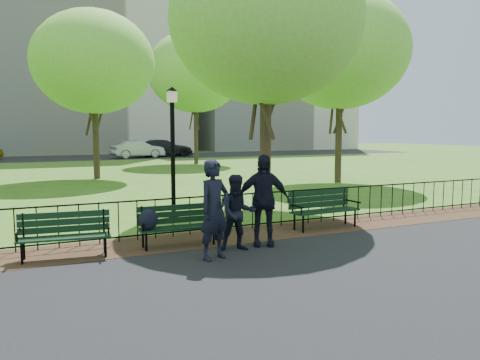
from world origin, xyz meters
name	(u,v)px	position (x,y,z in m)	size (l,w,h in m)	color
ground	(234,256)	(0.00, 0.00, 0.00)	(120.00, 120.00, 0.00)	#3C6119
asphalt_path	(345,320)	(0.00, -3.40, 0.01)	(60.00, 9.20, 0.01)	black
dirt_strip	(206,239)	(0.00, 1.50, 0.01)	(60.00, 1.60, 0.01)	#362516
far_street	(68,158)	(0.00, 35.00, 0.01)	(70.00, 9.00, 0.01)	black
iron_fence	(198,213)	(0.00, 2.00, 0.50)	(24.06, 0.06, 1.00)	black
apartment_mid	(71,15)	(2.00, 48.00, 15.00)	(24.00, 15.00, 30.00)	beige
apartment_east	(263,57)	(26.00, 48.00, 12.00)	(20.00, 15.00, 24.00)	beige
park_bench_main	(165,220)	(-1.03, 1.13, 0.58)	(1.66, 0.56, 0.92)	black
park_bench_left_a	(64,230)	(-2.95, 1.20, 0.54)	(1.70, 0.69, 0.94)	black
park_bench_right_a	(323,205)	(3.01, 1.39, 0.58)	(1.81, 0.62, 1.02)	black
lamppost	(173,149)	(-0.01, 3.88, 1.92)	(0.32, 0.32, 3.52)	black
tree_near_e	(266,22)	(3.17, 4.66, 5.62)	(5.81, 5.81, 8.10)	#2D2116
tree_mid_e	(341,51)	(9.64, 9.63, 5.96)	(6.16, 6.16, 8.58)	#2D2116
tree_far_c	(93,62)	(-0.26, 15.98, 5.68)	(5.87, 5.87, 8.18)	#2D2116
tree_far_e	(195,72)	(7.76, 23.75, 6.50)	(6.72, 6.72, 9.36)	#2D2116
person_left	(214,210)	(-0.43, -0.09, 0.94)	(0.68, 0.44, 1.86)	black
person_mid	(238,213)	(0.22, 0.30, 0.77)	(0.74, 0.38, 1.52)	black
person_right	(263,200)	(0.87, 0.47, 0.96)	(1.11, 0.45, 1.89)	black
sedan_silver	(138,149)	(5.57, 32.67, 0.76)	(1.58, 4.52, 1.49)	#9D9FA5
sedan_dark	(164,148)	(8.27, 33.92, 0.78)	(2.16, 5.31, 1.54)	black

